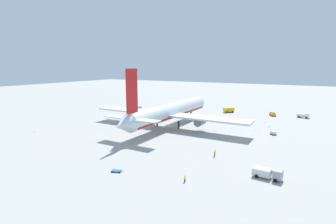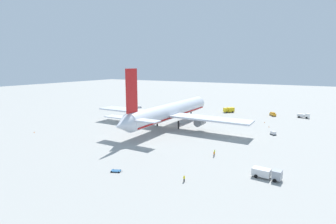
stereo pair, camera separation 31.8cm
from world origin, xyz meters
name	(u,v)px [view 1 (the left image)]	position (x,y,z in m)	size (l,w,h in m)	color
ground_plane	(171,126)	(0.00, 0.00, 0.00)	(600.00, 600.00, 0.00)	#9E9E99
airliner	(170,112)	(-1.26, 0.01, 6.90)	(72.58, 73.27, 26.12)	silver
service_truck_0	(229,110)	(47.75, -12.30, 1.61)	(6.16, 6.08, 2.85)	yellow
service_truck_1	(268,173)	(-37.85, -47.75, 1.39)	(3.18, 7.05, 2.64)	#999EA5
service_truck_2	(303,115)	(51.00, -51.21, 1.28)	(3.31, 6.06, 2.52)	white
service_van	(273,114)	(48.88, -36.30, 1.03)	(4.82, 4.02, 1.97)	orange
baggage_cart_0	(139,107)	(34.63, 42.33, 0.75)	(3.33, 2.13, 1.36)	gray
baggage_cart_1	(116,171)	(-52.83, -12.98, 0.27)	(2.28, 3.18, 0.40)	#26598C
baggage_cart_2	(273,133)	(6.64, -42.72, 0.76)	(2.60, 2.75, 1.40)	#595B60
ground_worker_0	(214,154)	(-29.42, -31.18, 0.89)	(0.55, 0.55, 1.74)	#3F3F47
ground_worker_1	(215,152)	(-27.51, -30.62, 0.81)	(0.56, 0.56, 1.61)	black
ground_worker_2	(185,179)	(-49.51, -31.04, 0.82)	(0.43, 0.43, 1.63)	black
traffic_cone_0	(34,132)	(-38.16, 42.87, 0.28)	(0.36, 0.36, 0.55)	orange
traffic_cone_1	(264,122)	(28.11, -35.61, 0.28)	(0.36, 0.36, 0.55)	orange
traffic_cone_2	(269,127)	(19.72, -39.03, 0.28)	(0.36, 0.36, 0.55)	orange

